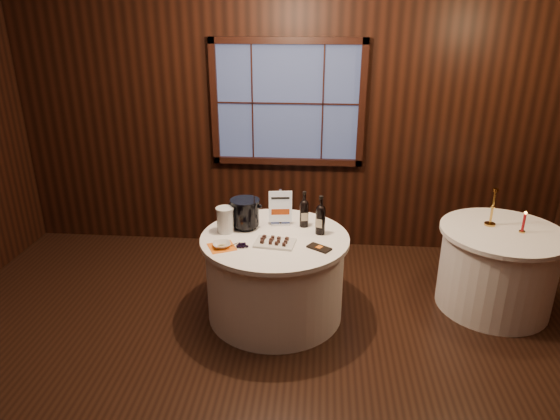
# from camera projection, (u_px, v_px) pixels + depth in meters

# --- Properties ---
(ground) EXTENTS (6.00, 6.00, 0.00)m
(ground) POSITION_uv_depth(u_px,v_px,m) (262.00, 390.00, 3.64)
(ground) COLOR black
(ground) RESTS_ON ground
(back_wall) EXTENTS (6.00, 0.10, 3.00)m
(back_wall) POSITION_uv_depth(u_px,v_px,m) (288.00, 113.00, 5.35)
(back_wall) COLOR black
(back_wall) RESTS_ON ground
(main_table) EXTENTS (1.28, 1.28, 0.77)m
(main_table) POSITION_uv_depth(u_px,v_px,m) (275.00, 276.00, 4.42)
(main_table) COLOR white
(main_table) RESTS_ON ground
(side_table) EXTENTS (1.08, 1.08, 0.77)m
(side_table) POSITION_uv_depth(u_px,v_px,m) (497.00, 268.00, 4.54)
(side_table) COLOR white
(side_table) RESTS_ON ground
(sign_stand) EXTENTS (0.21, 0.12, 0.33)m
(sign_stand) POSITION_uv_depth(u_px,v_px,m) (280.00, 213.00, 4.47)
(sign_stand) COLOR #B2B2B9
(sign_stand) RESTS_ON main_table
(port_bottle_left) EXTENTS (0.08, 0.08, 0.33)m
(port_bottle_left) POSITION_uv_depth(u_px,v_px,m) (304.00, 211.00, 4.42)
(port_bottle_left) COLOR black
(port_bottle_left) RESTS_ON main_table
(port_bottle_right) EXTENTS (0.08, 0.09, 0.35)m
(port_bottle_right) POSITION_uv_depth(u_px,v_px,m) (321.00, 218.00, 4.27)
(port_bottle_right) COLOR black
(port_bottle_right) RESTS_ON main_table
(ice_bucket) EXTENTS (0.26, 0.26, 0.27)m
(ice_bucket) POSITION_uv_depth(u_px,v_px,m) (245.00, 213.00, 4.39)
(ice_bucket) COLOR black
(ice_bucket) RESTS_ON main_table
(chocolate_plate) EXTENTS (0.35, 0.26, 0.05)m
(chocolate_plate) POSITION_uv_depth(u_px,v_px,m) (275.00, 242.00, 4.13)
(chocolate_plate) COLOR silver
(chocolate_plate) RESTS_ON main_table
(chocolate_box) EXTENTS (0.21, 0.19, 0.02)m
(chocolate_box) POSITION_uv_depth(u_px,v_px,m) (319.00, 248.00, 4.05)
(chocolate_box) COLOR black
(chocolate_box) RESTS_ON main_table
(grape_bunch) EXTENTS (0.16, 0.06, 0.04)m
(grape_bunch) POSITION_uv_depth(u_px,v_px,m) (242.00, 245.00, 4.07)
(grape_bunch) COLOR black
(grape_bunch) RESTS_ON main_table
(glass_pitcher) EXTENTS (0.21, 0.16, 0.23)m
(glass_pitcher) POSITION_uv_depth(u_px,v_px,m) (225.00, 220.00, 4.32)
(glass_pitcher) COLOR silver
(glass_pitcher) RESTS_ON main_table
(orange_napkin) EXTENTS (0.27, 0.27, 0.00)m
(orange_napkin) POSITION_uv_depth(u_px,v_px,m) (222.00, 247.00, 4.08)
(orange_napkin) COLOR orange
(orange_napkin) RESTS_ON main_table
(cracker_bowl) EXTENTS (0.18, 0.18, 0.04)m
(cracker_bowl) POSITION_uv_depth(u_px,v_px,m) (222.00, 245.00, 4.07)
(cracker_bowl) COLOR silver
(cracker_bowl) RESTS_ON orange_napkin
(brass_candlestick) EXTENTS (0.10, 0.10, 0.35)m
(brass_candlestick) POSITION_uv_depth(u_px,v_px,m) (492.00, 212.00, 4.45)
(brass_candlestick) COLOR #BC8E3A
(brass_candlestick) RESTS_ON side_table
(red_candle) EXTENTS (0.05, 0.05, 0.20)m
(red_candle) POSITION_uv_depth(u_px,v_px,m) (523.00, 224.00, 4.32)
(red_candle) COLOR #BC8E3A
(red_candle) RESTS_ON side_table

